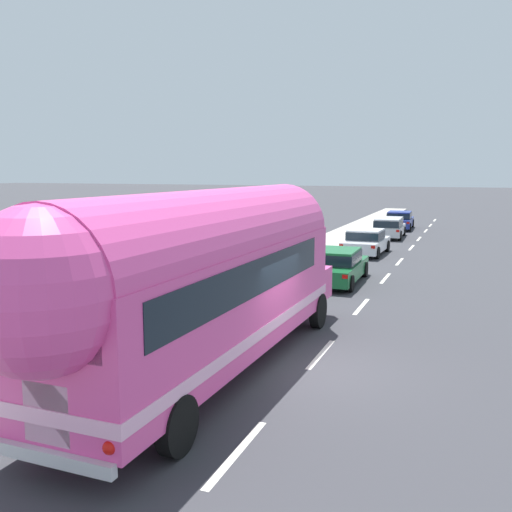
% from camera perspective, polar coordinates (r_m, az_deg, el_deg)
% --- Properties ---
extents(ground_plane, '(300.00, 300.00, 0.00)m').
position_cam_1_polar(ground_plane, '(13.47, 5.25, -11.12)').
color(ground_plane, '#38383D').
extents(lane_markings, '(4.03, 80.00, 0.01)m').
position_cam_1_polar(lane_markings, '(26.00, 6.99, -1.53)').
color(lane_markings, silver).
rests_on(lane_markings, ground).
extents(sidewalk_slab, '(2.40, 90.00, 0.15)m').
position_cam_1_polar(sidewalk_slab, '(24.21, 0.05, -2.05)').
color(sidewalk_slab, '#ADA89E').
rests_on(sidewalk_slab, ground).
extents(painted_bus, '(2.78, 12.67, 4.12)m').
position_cam_1_polar(painted_bus, '(12.19, -5.53, -2.02)').
color(painted_bus, '#EA4C9E').
rests_on(painted_bus, ground).
extents(car_lead, '(2.02, 4.75, 1.37)m').
position_cam_1_polar(car_lead, '(23.36, 8.03, -0.86)').
color(car_lead, '#196633').
rests_on(car_lead, ground).
extents(car_second, '(2.10, 4.40, 1.37)m').
position_cam_1_polar(car_second, '(31.48, 10.88, 1.47)').
color(car_second, white).
rests_on(car_second, ground).
extents(car_third, '(2.00, 4.50, 1.37)m').
position_cam_1_polar(car_third, '(39.47, 13.11, 2.90)').
color(car_third, silver).
rests_on(car_third, ground).
extents(car_fourth, '(2.12, 4.77, 1.37)m').
position_cam_1_polar(car_fourth, '(45.67, 14.09, 3.55)').
color(car_fourth, navy).
rests_on(car_fourth, ground).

